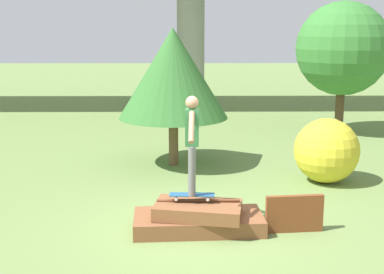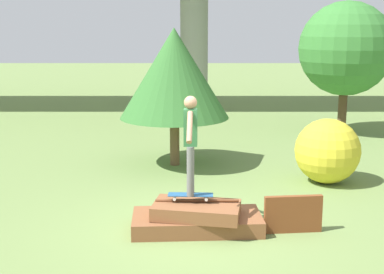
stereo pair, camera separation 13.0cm
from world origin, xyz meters
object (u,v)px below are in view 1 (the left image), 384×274
at_px(skateboard, 192,195).
at_px(tree_behind_left, 343,49).
at_px(tree_behind_right, 173,73).
at_px(skater, 192,138).
at_px(bush_yellow_flowering, 327,151).

distance_m(skateboard, tree_behind_left, 9.61).
bearing_deg(tree_behind_right, skater, -84.64).
height_order(skateboard, skater, skater).
xyz_separation_m(skater, bush_yellow_flowering, (2.99, 2.77, -0.88)).
relative_size(skater, tree_behind_right, 0.50).
distance_m(tree_behind_right, bush_yellow_flowering, 4.04).
xyz_separation_m(skateboard, skater, (-0.00, 0.00, 0.98)).
relative_size(skateboard, tree_behind_left, 0.18).
relative_size(skater, tree_behind_left, 0.40).
distance_m(skater, tree_behind_left, 9.45).
xyz_separation_m(tree_behind_left, bush_yellow_flowering, (-1.78, -5.31, -1.97)).
distance_m(skateboard, skater, 0.98).
bearing_deg(tree_behind_right, tree_behind_left, 36.05).
height_order(skateboard, bush_yellow_flowering, bush_yellow_flowering).
height_order(tree_behind_left, tree_behind_right, tree_behind_left).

